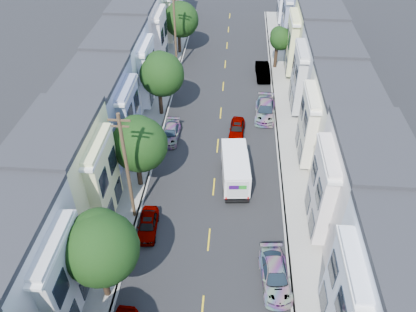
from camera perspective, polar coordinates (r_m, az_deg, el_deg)
ground at (r=32.38m, az=0.13°, el=-11.68°), size 160.00×160.00×0.00m
road_slab at (r=43.38m, az=1.59°, el=3.89°), size 12.00×70.00×0.02m
curb_left at (r=43.96m, az=-6.32°, el=4.28°), size 0.30×70.00×0.15m
curb_right at (r=43.56m, az=9.58°, el=3.56°), size 0.30×70.00×0.15m
sidewalk_left at (r=44.20m, az=-7.99°, el=4.34°), size 2.60×70.00×0.15m
sidewalk_right at (r=43.71m, az=11.28°, el=3.46°), size 2.60×70.00×0.15m
centerline at (r=43.38m, az=1.59°, el=3.88°), size 0.12×70.00×0.01m
townhouse_row_left at (r=45.16m, az=-12.72°, el=4.40°), size 5.00×70.00×8.50m
townhouse_row_right at (r=44.43m, az=16.13°, el=3.10°), size 5.00×70.00×8.50m
tree_b at (r=26.29m, az=-14.93°, el=-12.51°), size 4.70×4.70×7.42m
tree_c at (r=34.14m, az=-9.74°, el=1.59°), size 4.70×4.70×6.94m
tree_d at (r=43.40m, az=-6.62°, el=11.31°), size 4.68×4.68×7.30m
tree_e at (r=57.75m, az=-3.89°, el=18.58°), size 4.70×4.70×7.12m
tree_far_r at (r=54.39m, az=10.10°, el=15.86°), size 2.85×2.85×5.49m
utility_pole_near at (r=30.96m, az=-11.29°, el=-1.86°), size 1.60×0.26×10.00m
utility_pole_far at (r=52.86m, az=-4.65°, el=16.99°), size 1.60×0.26×10.00m
fedex_truck at (r=35.99m, az=3.85°, el=-1.73°), size 2.26×5.86×2.81m
lead_sedan at (r=42.37m, az=4.09°, el=3.87°), size 1.76×4.05×1.28m
parked_left_c at (r=32.86m, az=-8.46°, el=-9.55°), size 1.71×3.98×1.27m
parked_left_d at (r=41.83m, az=-5.27°, el=3.23°), size 1.77×4.15×1.24m
parked_right_b at (r=29.96m, az=9.41°, el=-16.26°), size 2.42×4.82×1.39m
parked_right_c at (r=45.41m, az=8.03°, el=6.43°), size 2.44×5.21×1.53m
parked_right_d at (r=53.19m, az=7.71°, el=11.70°), size 1.88×4.71×1.54m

